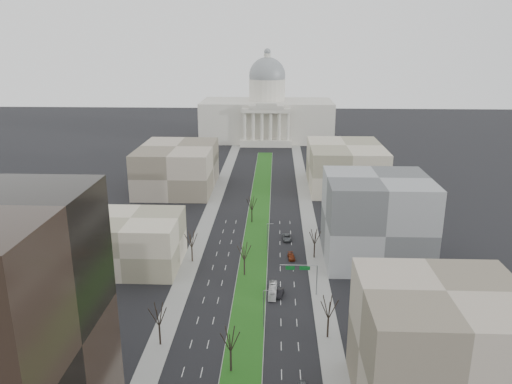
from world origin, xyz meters
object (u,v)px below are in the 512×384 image
(car_grey_far, at_px, (287,237))
(box_van, at_px, (273,291))
(car_black, at_px, (280,293))
(car_red, at_px, (291,257))

(car_grey_far, bearing_deg, box_van, -100.76)
(car_black, distance_m, box_van, 1.79)
(car_red, bearing_deg, box_van, -108.29)
(car_red, relative_size, car_grey_far, 0.82)
(car_red, height_order, box_van, box_van)
(car_grey_far, bearing_deg, car_red, -89.96)
(car_grey_far, distance_m, box_van, 35.46)
(car_red, xyz_separation_m, box_van, (-5.10, -21.20, 0.43))
(car_black, relative_size, box_van, 0.57)
(car_black, relative_size, car_grey_far, 0.79)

